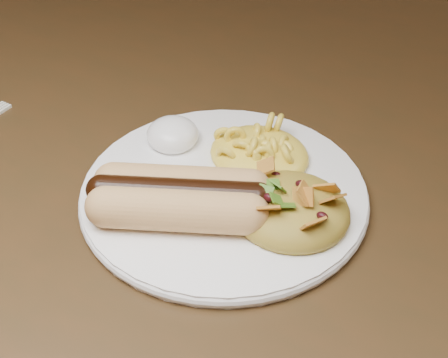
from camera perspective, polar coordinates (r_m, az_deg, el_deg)
The scene contains 6 objects.
table at distance 0.69m, azimuth 0.47°, elevation -2.63°, with size 1.60×0.90×0.75m.
plate at distance 0.56m, azimuth 0.00°, elevation -1.28°, with size 0.23×0.23×0.01m, color white.
hotdog at distance 0.52m, azimuth -3.73°, elevation -1.49°, with size 0.12×0.11×0.03m.
mac_and_cheese at distance 0.57m, azimuth 3.00°, elevation 3.04°, with size 0.09×0.08×0.03m, color yellow.
sour_cream at distance 0.60m, azimuth -4.32°, elevation 4.16°, with size 0.05×0.05×0.03m, color white.
taco_salad at distance 0.52m, azimuth 5.62°, elevation -1.85°, with size 0.09×0.09×0.04m.
Camera 1 is at (0.27, -0.44, 1.12)m, focal length 55.00 mm.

